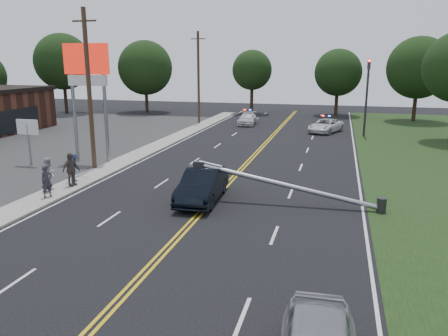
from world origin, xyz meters
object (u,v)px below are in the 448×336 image
(crashed_sedan, at_px, (202,185))
(utility_pole_mid, at_px, (89,90))
(fallen_streetlight, at_px, (297,187))
(emergency_a, at_px, (326,126))
(bystander_c, at_px, (74,168))
(pylon_sign, at_px, (87,74))
(emergency_b, at_px, (247,119))
(utility_pole_far, at_px, (198,78))
(bystander_a, at_px, (47,181))
(bystander_d, at_px, (71,169))
(small_sign, at_px, (28,131))
(traffic_signal, at_px, (367,91))
(bystander_b, at_px, (49,174))

(crashed_sedan, bearing_deg, utility_pole_mid, 150.42)
(utility_pole_mid, distance_m, crashed_sedan, 10.66)
(fallen_streetlight, bearing_deg, crashed_sedan, -175.30)
(emergency_a, xyz_separation_m, bystander_c, (-13.28, -22.81, 0.27))
(pylon_sign, relative_size, emergency_b, 1.80)
(crashed_sedan, xyz_separation_m, emergency_a, (5.22, 23.92, -0.16))
(utility_pole_mid, height_order, utility_pole_far, same)
(pylon_sign, relative_size, crashed_sedan, 1.62)
(bystander_a, xyz_separation_m, bystander_c, (-0.39, 2.93, -0.02))
(utility_pole_far, height_order, bystander_d, utility_pole_far)
(utility_pole_mid, height_order, bystander_d, utility_pole_mid)
(small_sign, xyz_separation_m, bystander_d, (5.82, -4.08, -1.28))
(utility_pole_far, bearing_deg, traffic_signal, -12.89)
(fallen_streetlight, height_order, bystander_b, bystander_b)
(emergency_b, bearing_deg, emergency_a, -25.73)
(traffic_signal, height_order, bystander_b, traffic_signal)
(bystander_c, bearing_deg, bystander_d, -155.66)
(fallen_streetlight, bearing_deg, traffic_signal, 79.41)
(small_sign, xyz_separation_m, utility_pole_far, (4.80, 22.00, 2.75))
(traffic_signal, distance_m, utility_pole_far, 17.97)
(small_sign, xyz_separation_m, utility_pole_mid, (4.80, 0.00, 2.75))
(utility_pole_far, relative_size, emergency_b, 2.25)
(emergency_a, bearing_deg, bystander_d, -96.96)
(traffic_signal, xyz_separation_m, fallen_streetlight, (-4.11, -22.00, -3.29))
(fallen_streetlight, height_order, bystander_d, bystander_d)
(crashed_sedan, xyz_separation_m, emergency_b, (-3.37, 27.29, -0.17))
(utility_pole_mid, relative_size, emergency_b, 2.25)
(traffic_signal, height_order, emergency_a, traffic_signal)
(emergency_b, relative_size, bystander_b, 2.45)
(emergency_b, bearing_deg, bystander_d, -103.40)
(utility_pole_far, bearing_deg, fallen_streetlight, -62.76)
(pylon_sign, bearing_deg, bystander_a, -73.96)
(bystander_b, distance_m, bystander_d, 1.23)
(traffic_signal, distance_m, bystander_d, 27.73)
(small_sign, relative_size, bystander_a, 1.87)
(utility_pole_far, relative_size, bystander_b, 5.51)
(traffic_signal, relative_size, bystander_b, 3.88)
(emergency_b, height_order, bystander_a, bystander_a)
(bystander_a, bearing_deg, crashed_sedan, -52.80)
(emergency_b, height_order, bystander_c, bystander_c)
(fallen_streetlight, xyz_separation_m, bystander_c, (-12.72, 0.72, 0.01))
(traffic_signal, relative_size, utility_pole_mid, 0.70)
(traffic_signal, height_order, utility_pole_far, utility_pole_far)
(bystander_a, distance_m, bystander_d, 2.13)
(small_sign, relative_size, bystander_b, 1.71)
(small_sign, distance_m, bystander_d, 7.22)
(traffic_signal, bearing_deg, bystander_d, -126.76)
(small_sign, distance_m, bystander_a, 8.65)
(pylon_sign, bearing_deg, fallen_streetlight, -22.22)
(small_sign, distance_m, bystander_c, 6.53)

